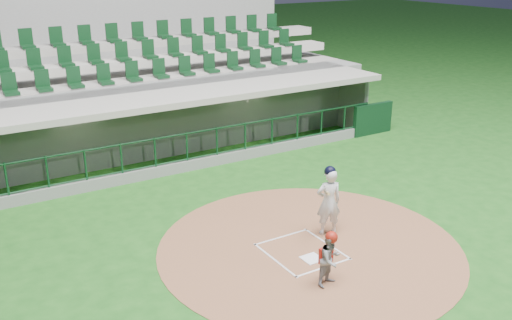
{
  "coord_description": "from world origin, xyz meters",
  "views": [
    {
      "loc": [
        -7.05,
        -9.81,
        6.54
      ],
      "look_at": [
        0.52,
        2.6,
        1.3
      ],
      "focal_mm": 40.0,
      "sensor_mm": 36.0,
      "label": 1
    }
  ],
  "objects": [
    {
      "name": "dirt_circle",
      "position": [
        0.3,
        -0.2,
        0.01
      ],
      "size": [
        7.2,
        7.2,
        0.01
      ],
      "primitive_type": "cylinder",
      "color": "brown",
      "rests_on": "ground"
    },
    {
      "name": "ground",
      "position": [
        0.0,
        0.0,
        0.0
      ],
      "size": [
        120.0,
        120.0,
        0.0
      ],
      "primitive_type": "plane",
      "color": "#184D16",
      "rests_on": "ground"
    },
    {
      "name": "seating_deck",
      "position": [
        0.0,
        10.91,
        1.42
      ],
      "size": [
        17.0,
        6.72,
        5.15
      ],
      "color": "gray",
      "rests_on": "ground"
    },
    {
      "name": "batter",
      "position": [
        1.09,
        0.13,
        0.91
      ],
      "size": [
        0.9,
        0.93,
        1.79
      ],
      "color": "silver",
      "rests_on": "dirt_circle"
    },
    {
      "name": "catcher",
      "position": [
        -0.31,
        -1.72,
        0.61
      ],
      "size": [
        0.64,
        0.55,
        1.22
      ],
      "color": "gray",
      "rests_on": "dirt_circle"
    },
    {
      "name": "dugout_structure",
      "position": [
        -0.01,
        7.82,
        0.96
      ],
      "size": [
        16.4,
        3.7,
        3.0
      ],
      "color": "slate",
      "rests_on": "ground"
    },
    {
      "name": "home_plate",
      "position": [
        0.0,
        -0.7,
        0.02
      ],
      "size": [
        0.43,
        0.43,
        0.02
      ],
      "primitive_type": "cube",
      "color": "white",
      "rests_on": "dirt_circle"
    },
    {
      "name": "batter_box_chalk",
      "position": [
        0.0,
        -0.3,
        0.02
      ],
      "size": [
        1.55,
        1.8,
        0.01
      ],
      "color": "silver",
      "rests_on": "ground"
    }
  ]
}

